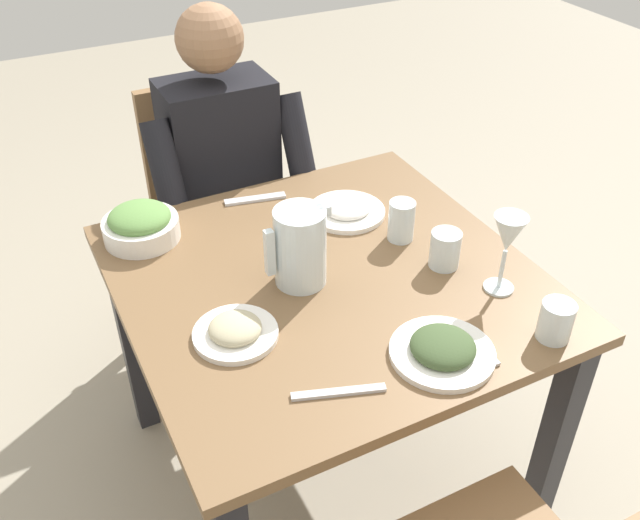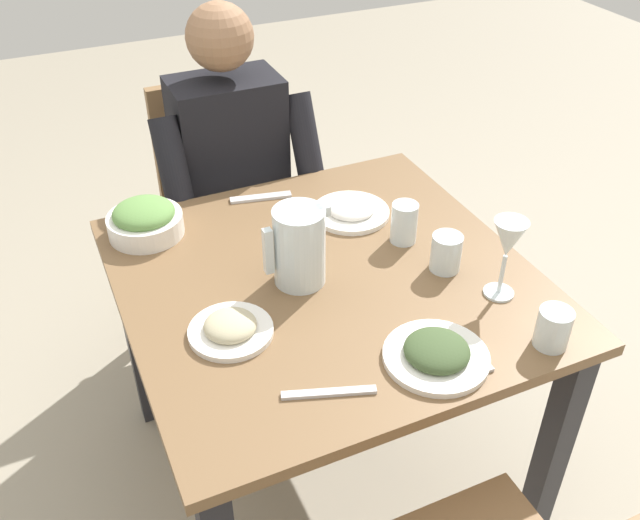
% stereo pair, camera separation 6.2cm
% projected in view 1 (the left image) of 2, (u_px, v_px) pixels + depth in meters
% --- Properties ---
extents(ground_plane, '(8.00, 8.00, 0.00)m').
position_uv_depth(ground_plane, '(326.00, 467.00, 2.07)').
color(ground_plane, '#9E937F').
extents(dining_table, '(0.94, 0.94, 0.72)m').
position_uv_depth(dining_table, '(327.00, 312.00, 1.72)').
color(dining_table, brown).
rests_on(dining_table, ground_plane).
extents(chair_near, '(0.40, 0.40, 0.89)m').
position_uv_depth(chair_near, '(215.00, 202.00, 2.33)').
color(chair_near, olive).
rests_on(chair_near, ground_plane).
extents(diner_near, '(0.48, 0.53, 1.18)m').
position_uv_depth(diner_near, '(234.00, 192.00, 2.09)').
color(diner_near, black).
rests_on(diner_near, ground_plane).
extents(water_pitcher, '(0.16, 0.12, 0.19)m').
position_uv_depth(water_pitcher, '(300.00, 247.00, 1.58)').
color(water_pitcher, silver).
rests_on(water_pitcher, dining_table).
extents(salad_bowl, '(0.19, 0.19, 0.09)m').
position_uv_depth(salad_bowl, '(141.00, 224.00, 1.75)').
color(salad_bowl, white).
rests_on(salad_bowl, dining_table).
extents(plate_yoghurt, '(0.21, 0.21, 0.04)m').
position_uv_depth(plate_yoghurt, '(347.00, 209.00, 1.86)').
color(plate_yoghurt, white).
rests_on(plate_yoghurt, dining_table).
extents(plate_dolmas, '(0.22, 0.22, 0.05)m').
position_uv_depth(plate_dolmas, '(443.00, 349.00, 1.42)').
color(plate_dolmas, white).
rests_on(plate_dolmas, dining_table).
extents(plate_beans, '(0.18, 0.18, 0.04)m').
position_uv_depth(plate_beans, '(235.00, 331.00, 1.47)').
color(plate_beans, white).
rests_on(plate_beans, dining_table).
extents(water_glass_far_right, '(0.07, 0.07, 0.11)m').
position_uv_depth(water_glass_far_right, '(401.00, 221.00, 1.75)').
color(water_glass_far_right, silver).
rests_on(water_glass_far_right, dining_table).
extents(water_glass_near_right, '(0.07, 0.07, 0.09)m').
position_uv_depth(water_glass_near_right, '(445.00, 249.00, 1.66)').
color(water_glass_near_right, silver).
rests_on(water_glass_near_right, dining_table).
extents(water_glass_by_pitcher, '(0.07, 0.07, 0.09)m').
position_uv_depth(water_glass_by_pitcher, '(556.00, 321.00, 1.45)').
color(water_glass_by_pitcher, silver).
rests_on(water_glass_by_pitcher, dining_table).
extents(wine_glass, '(0.08, 0.08, 0.20)m').
position_uv_depth(wine_glass, '(508.00, 238.00, 1.53)').
color(wine_glass, silver).
rests_on(wine_glass, dining_table).
extents(fork_near, '(0.17, 0.03, 0.01)m').
position_uv_depth(fork_near, '(461.00, 373.00, 1.39)').
color(fork_near, silver).
rests_on(fork_near, dining_table).
extents(knife_near, '(0.18, 0.08, 0.01)m').
position_uv_depth(knife_near, '(339.00, 392.00, 1.34)').
color(knife_near, silver).
rests_on(knife_near, dining_table).
extents(fork_far, '(0.17, 0.06, 0.01)m').
position_uv_depth(fork_far, '(255.00, 199.00, 1.93)').
color(fork_far, silver).
rests_on(fork_far, dining_table).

